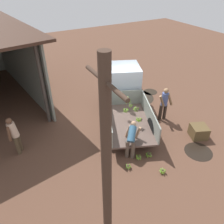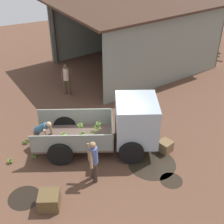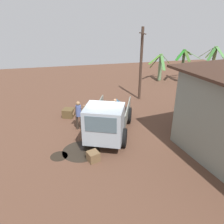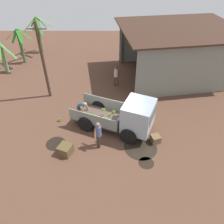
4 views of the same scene
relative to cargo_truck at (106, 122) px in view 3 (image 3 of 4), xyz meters
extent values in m
plane|color=brown|center=(-0.76, 0.39, -1.13)|extent=(36.00, 36.00, 0.00)
cylinder|color=black|center=(-4.20, -1.05, -1.13)|extent=(1.10, 1.10, 0.01)
cylinder|color=black|center=(0.73, -2.40, -1.13)|extent=(0.81, 0.81, 0.01)
cylinder|color=black|center=(0.55, -1.36, -1.13)|extent=(1.82, 1.82, 0.01)
cube|color=brown|center=(-1.81, 0.75, -0.61)|extent=(3.52, 2.85, 0.08)
cube|color=gray|center=(-1.47, 1.57, -0.20)|extent=(2.84, 1.22, 0.74)
cube|color=gray|center=(-2.15, -0.06, -0.20)|extent=(2.84, 1.22, 0.74)
cube|color=gray|center=(-0.42, 0.18, -0.20)|extent=(0.74, 1.69, 0.74)
cube|color=#9CAAB6|center=(0.44, -0.18, 0.18)|extent=(2.13, 2.24, 1.67)
cube|color=#4C606B|center=(1.17, -0.49, 0.51)|extent=(0.58, 1.32, 0.73)
cylinder|color=black|center=(0.58, 0.78, -0.65)|extent=(0.96, 0.57, 0.95)
cylinder|color=black|center=(-0.14, -0.96, -0.65)|extent=(0.96, 0.57, 0.95)
cylinder|color=black|center=(-1.87, 1.80, -0.65)|extent=(0.96, 0.57, 0.95)
cylinder|color=black|center=(-2.59, 0.06, -0.65)|extent=(0.96, 0.57, 0.95)
sphere|color=brown|center=(-2.27, 0.58, -0.15)|extent=(0.08, 0.08, 0.08)
cylinder|color=#7DB02B|center=(-2.30, 0.64, -0.21)|extent=(0.16, 0.11, 0.14)
cylinder|color=#71B227|center=(-2.34, 0.59, -0.20)|extent=(0.06, 0.17, 0.13)
cylinder|color=olive|center=(-2.30, 0.54, -0.21)|extent=(0.15, 0.13, 0.16)
cylinder|color=#74A723|center=(-2.24, 0.52, -0.19)|extent=(0.18, 0.12, 0.11)
cylinder|color=#699E34|center=(-2.21, 0.59, -0.21)|extent=(0.05, 0.16, 0.15)
cylinder|color=#5A7F2A|center=(-2.24, 0.65, -0.19)|extent=(0.18, 0.12, 0.11)
sphere|color=brown|center=(-1.21, 0.29, -0.13)|extent=(0.06, 0.06, 0.06)
cylinder|color=olive|center=(-1.26, 0.25, -0.17)|extent=(0.11, 0.13, 0.09)
cylinder|color=#537D29|center=(-1.22, 0.24, -0.18)|extent=(0.14, 0.04, 0.11)
cylinder|color=#537D29|center=(-1.18, 0.25, -0.18)|extent=(0.12, 0.11, 0.11)
cylinder|color=olive|center=(-1.16, 0.29, -0.18)|extent=(0.04, 0.14, 0.10)
cylinder|color=olive|center=(-1.18, 0.33, -0.18)|extent=(0.12, 0.12, 0.10)
cylinder|color=#7DA438|center=(-1.23, 0.33, -0.20)|extent=(0.11, 0.07, 0.13)
cylinder|color=olive|center=(-1.26, 0.31, -0.19)|extent=(0.08, 0.13, 0.12)
sphere|color=#49422F|center=(-0.93, 0.33, 0.12)|extent=(0.07, 0.07, 0.07)
cylinder|color=#74A53E|center=(-0.93, 0.28, 0.06)|extent=(0.14, 0.05, 0.14)
cylinder|color=#83A348|center=(-0.88, 0.30, 0.07)|extent=(0.12, 0.15, 0.11)
cylinder|color=#6C9F24|center=(-0.89, 0.35, 0.05)|extent=(0.09, 0.14, 0.15)
cylinder|color=#54791F|center=(-0.93, 0.39, 0.07)|extent=(0.16, 0.05, 0.12)
cylinder|color=olive|center=(-0.99, 0.37, 0.08)|extent=(0.12, 0.16, 0.09)
cylinder|color=#5B9023|center=(-0.98, 0.31, 0.06)|extent=(0.10, 0.14, 0.14)
sphere|color=brown|center=(-1.53, 0.75, -0.05)|extent=(0.09, 0.09, 0.09)
cylinder|color=#79A438|center=(-1.58, 0.79, -0.12)|extent=(0.14, 0.16, 0.15)
cylinder|color=olive|center=(-1.60, 0.73, -0.09)|extent=(0.11, 0.19, 0.11)
cylinder|color=#759E3E|center=(-1.56, 0.72, -0.13)|extent=(0.14, 0.13, 0.17)
cylinder|color=#65992D|center=(-1.52, 0.69, -0.11)|extent=(0.17, 0.09, 0.15)
cylinder|color=#639A1F|center=(-1.49, 0.72, -0.12)|extent=(0.13, 0.16, 0.16)
cylinder|color=olive|center=(-1.48, 0.76, -0.13)|extent=(0.07, 0.15, 0.17)
cylinder|color=#77A939|center=(-1.50, 0.80, -0.12)|extent=(0.16, 0.13, 0.15)
cylinder|color=olive|center=(-1.54, 0.82, -0.11)|extent=(0.18, 0.06, 0.14)
sphere|color=#4D4532|center=(-0.99, 0.30, 0.00)|extent=(0.08, 0.08, 0.08)
cylinder|color=#558F1C|center=(-0.91, 0.28, -0.08)|extent=(0.08, 0.20, 0.18)
cylinder|color=olive|center=(-0.96, 0.36, -0.09)|extent=(0.18, 0.12, 0.20)
cylinder|color=#6BA829|center=(-1.05, 0.36, -0.05)|extent=(0.19, 0.18, 0.13)
cylinder|color=#6EA222|center=(-1.07, 0.27, -0.07)|extent=(0.10, 0.21, 0.17)
cylinder|color=#567F1F|center=(-0.98, 0.22, -0.08)|extent=(0.19, 0.06, 0.19)
sphere|color=brown|center=(-1.61, 0.27, -0.11)|extent=(0.07, 0.07, 0.07)
cylinder|color=#609A1F|center=(-1.54, 0.29, -0.16)|extent=(0.10, 0.20, 0.12)
cylinder|color=olive|center=(-1.61, 0.34, -0.18)|extent=(0.18, 0.07, 0.17)
cylinder|color=olive|center=(-1.67, 0.30, -0.18)|extent=(0.11, 0.17, 0.18)
cylinder|color=#58752C|center=(-1.67, 0.22, -0.16)|extent=(0.17, 0.17, 0.14)
cylinder|color=#577D23|center=(-1.58, 0.20, -0.17)|extent=(0.19, 0.13, 0.14)
cylinder|color=#3F3833|center=(0.73, 3.59, 0.76)|extent=(0.16, 0.16, 3.79)
cylinder|color=#412F24|center=(-5.57, 3.77, 1.50)|extent=(0.20, 0.20, 5.26)
cylinder|color=#412F24|center=(-5.57, 3.77, 3.69)|extent=(1.23, 0.07, 0.07)
cylinder|color=#6A8B61|center=(-10.11, 7.51, 0.13)|extent=(0.36, 0.36, 2.52)
cube|color=#477F3D|center=(-9.51, 7.44, 0.78)|extent=(1.24, 0.42, 1.33)
cube|color=#4A8A23|center=(-10.05, 7.95, 0.97)|extent=(0.38, 0.93, 0.95)
cube|color=#516D39|center=(-10.62, 7.81, 0.98)|extent=(1.13, 0.79, 0.92)
cube|color=#446E26|center=(-10.55, 7.17, 0.70)|extent=(1.04, 0.89, 1.50)
cube|color=#4B852B|center=(-9.89, 6.80, 1.02)|extent=(0.69, 1.50, 0.85)
cylinder|color=#4A603A|center=(-9.16, 9.34, 0.38)|extent=(0.27, 0.27, 3.01)
cube|color=#385A22|center=(-8.57, 9.30, 1.48)|extent=(1.20, 0.36, 0.93)
cube|color=#4F7C42|center=(-8.73, 9.99, 1.51)|extent=(1.04, 1.43, 0.86)
cube|color=#4C7C2E|center=(-9.53, 9.95, 1.59)|extent=(0.95, 1.34, 0.70)
cube|color=#34752A|center=(-9.75, 9.38, 1.46)|extent=(1.22, 0.32, 0.97)
cube|color=#1C5B18|center=(-9.35, 9.04, 1.43)|extent=(0.64, 0.77, 1.02)
cube|color=#20711D|center=(-8.81, 8.78, 1.51)|extent=(0.92, 1.28, 0.86)
cylinder|color=#67774A|center=(-8.13, 11.83, 0.54)|extent=(0.30, 0.30, 3.35)
cube|color=#4B8042|center=(-7.44, 11.79, 1.88)|extent=(1.42, 0.36, 0.79)
cube|color=#43582B|center=(-7.81, 12.12, 1.70)|extent=(0.82, 0.77, 1.14)
cube|color=#297A28|center=(-8.33, 12.32, 1.91)|extent=(0.65, 1.09, 0.74)
cube|color=#476F2C|center=(-8.48, 11.94, 1.78)|extent=(0.78, 0.43, 0.98)
cube|color=#507627|center=(-8.73, 11.40, 1.67)|extent=(1.34, 1.04, 1.20)
cube|color=#5C753F|center=(-8.24, 11.46, 1.75)|extent=(0.52, 0.85, 1.05)
cube|color=#36702F|center=(-7.79, 11.23, 1.62)|extent=(0.93, 1.36, 1.30)
cylinder|color=#342820|center=(-1.75, -1.32, -0.72)|extent=(0.19, 0.19, 0.81)
cylinder|color=#342820|center=(-1.71, -1.10, -0.72)|extent=(0.19, 0.19, 0.81)
cylinder|color=#4E5E99|center=(-1.74, -1.21, 0.00)|extent=(0.38, 0.36, 0.65)
sphere|color=#8C6746|center=(-1.76, -1.21, 0.43)|extent=(0.23, 0.23, 0.23)
cylinder|color=#8C6746|center=(-1.90, -1.38, -0.01)|extent=(0.17, 0.34, 0.60)
cylinder|color=#8C6746|center=(-1.82, -0.99, -0.01)|extent=(0.17, 0.34, 0.60)
cylinder|color=brown|center=(-3.03, 1.59, -0.74)|extent=(0.21, 0.21, 0.77)
cylinder|color=brown|center=(-3.18, 1.43, -0.74)|extent=(0.21, 0.21, 0.77)
cylinder|color=#376282|center=(-2.92, 1.34, -0.19)|extent=(0.68, 0.66, 0.58)
sphere|color=tan|center=(-2.67, 1.12, 0.05)|extent=(0.22, 0.22, 0.22)
cylinder|color=tan|center=(-2.59, 1.30, -0.32)|extent=(0.24, 0.24, 0.58)
cylinder|color=tan|center=(-2.84, 1.01, -0.32)|extent=(0.24, 0.25, 0.58)
cylinder|color=#4D3C29|center=(-0.84, 5.22, -0.73)|extent=(0.21, 0.21, 0.79)
cylinder|color=#4D3C29|center=(-0.64, 5.12, -0.73)|extent=(0.21, 0.21, 0.79)
cylinder|color=#CFAD95|center=(-0.72, 5.20, -0.03)|extent=(0.43, 0.46, 0.65)
sphere|color=brown|center=(-0.70, 5.25, 0.39)|extent=(0.22, 0.22, 0.22)
cylinder|color=brown|center=(-0.86, 5.36, -0.06)|extent=(0.22, 0.18, 0.59)
cylinder|color=brown|center=(-0.49, 5.21, -0.05)|extent=(0.28, 0.21, 0.59)
sphere|color=#4E4632|center=(-3.37, 1.27, -0.98)|extent=(0.06, 0.06, 0.06)
cylinder|color=#587932|center=(-3.33, 1.29, -1.05)|extent=(0.08, 0.14, 0.16)
cylinder|color=#6BAD25|center=(-3.33, 1.34, -1.02)|extent=(0.17, 0.12, 0.10)
cylinder|color=#789C44|center=(-3.38, 1.33, -1.05)|extent=(0.15, 0.06, 0.16)
cylinder|color=olive|center=(-3.43, 1.30, -1.04)|extent=(0.10, 0.16, 0.14)
cylinder|color=olive|center=(-3.43, 1.25, -1.04)|extent=(0.09, 0.16, 0.14)
cylinder|color=#7CA845|center=(-3.41, 1.21, -1.02)|extent=(0.17, 0.12, 0.12)
cylinder|color=olive|center=(-3.37, 1.22, -1.05)|extent=(0.15, 0.05, 0.16)
cylinder|color=olive|center=(-3.31, 1.25, -1.03)|extent=(0.10, 0.17, 0.13)
sphere|color=brown|center=(-4.34, 0.92, -0.98)|extent=(0.07, 0.07, 0.07)
cylinder|color=olive|center=(-4.35, 0.85, -1.02)|extent=(0.18, 0.07, 0.10)
cylinder|color=#59801B|center=(-4.31, 0.86, -1.03)|extent=(0.17, 0.11, 0.12)
cylinder|color=olive|center=(-4.27, 0.92, -1.02)|extent=(0.04, 0.17, 0.12)
cylinder|color=#5B7D2B|center=(-4.30, 0.97, -1.02)|extent=(0.16, 0.14, 0.11)
cylinder|color=#77AC24|center=(-4.34, 0.96, -1.05)|extent=(0.13, 0.04, 0.16)
cylinder|color=#629D27|center=(-4.38, 0.95, -1.04)|extent=(0.12, 0.14, 0.15)
cylinder|color=#7DAB30|center=(-4.40, 0.91, -1.03)|extent=(0.07, 0.16, 0.13)
sphere|color=#4C4431|center=(-3.44, 0.85, -0.99)|extent=(0.08, 0.08, 0.08)
cylinder|color=#609422|center=(-3.51, 0.88, -1.04)|extent=(0.10, 0.19, 0.13)
cylinder|color=#7FA447|center=(-3.47, 0.79, -1.04)|extent=(0.19, 0.13, 0.13)
cylinder|color=olive|center=(-3.39, 0.80, -1.05)|extent=(0.16, 0.16, 0.15)
cylinder|color=olive|center=(-3.37, 0.88, -1.05)|extent=(0.10, 0.18, 0.15)
cylinder|color=olive|center=(-3.43, 0.92, -1.05)|extent=(0.18, 0.06, 0.15)
sphere|color=brown|center=(-3.57, 1.87, -0.99)|extent=(0.08, 0.08, 0.08)
cylinder|color=#5A8620|center=(-3.51, 1.84, -1.04)|extent=(0.12, 0.16, 0.13)
cylinder|color=olive|center=(-3.52, 1.92, -1.04)|extent=(0.16, 0.14, 0.12)
cylinder|color=olive|center=(-3.59, 1.92, -1.05)|extent=(0.15, 0.11, 0.15)
cylinder|color=#4F741F|center=(-3.63, 1.85, -1.03)|extent=(0.09, 0.17, 0.12)
cylinder|color=olive|center=(-3.58, 1.81, -1.04)|extent=(0.17, 0.08, 0.13)
cube|color=brown|center=(-3.50, -1.74, -0.86)|extent=(0.87, 0.87, 0.54)
cube|color=brown|center=(1.41, -0.90, -0.91)|extent=(0.62, 0.62, 0.45)
camera|label=1|loc=(-8.09, 5.05, 5.06)|focal=35.00mm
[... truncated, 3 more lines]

